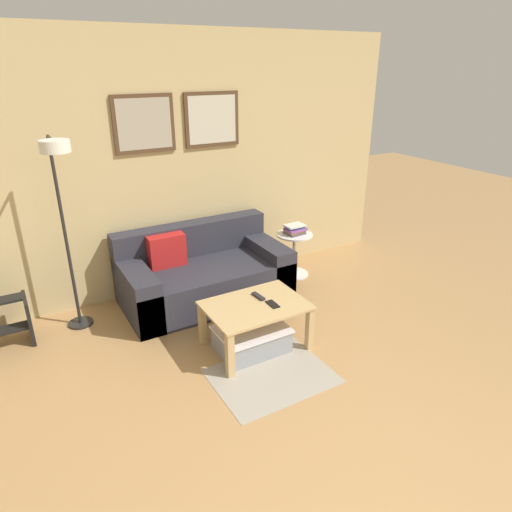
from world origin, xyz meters
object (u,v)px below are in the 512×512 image
at_px(storage_bin, 252,339).
at_px(cell_phone, 273,304).
at_px(coffee_table, 256,312).
at_px(book_stack, 295,229).
at_px(couch, 203,275).
at_px(floor_lamp, 61,196).
at_px(step_stool, 1,323).
at_px(remote_control, 258,296).
at_px(side_table, 294,250).

height_order(storage_bin, cell_phone, cell_phone).
height_order(coffee_table, book_stack, book_stack).
xyz_separation_m(coffee_table, book_stack, (1.09, 1.03, 0.22)).
relative_size(coffee_table, storage_bin, 1.42).
height_order(couch, cell_phone, couch).
xyz_separation_m(floor_lamp, cell_phone, (1.35, -0.97, -0.87)).
height_order(book_stack, step_stool, book_stack).
height_order(couch, remote_control, couch).
bearing_deg(side_table, coffee_table, -136.79).
xyz_separation_m(storage_bin, side_table, (1.14, 1.06, 0.19)).
distance_m(floor_lamp, cell_phone, 1.88).
bearing_deg(book_stack, step_stool, 178.84).
bearing_deg(remote_control, step_stool, 147.87).
distance_m(side_table, book_stack, 0.25).
height_order(side_table, step_stool, side_table).
distance_m(book_stack, cell_phone, 1.47).
height_order(couch, storage_bin, couch).
height_order(side_table, remote_control, side_table).
relative_size(book_stack, remote_control, 1.58).
xyz_separation_m(remote_control, step_stool, (-1.94, 0.99, -0.19)).
bearing_deg(side_table, floor_lamp, -177.02).
relative_size(cell_phone, step_stool, 0.31).
height_order(storage_bin, step_stool, step_stool).
height_order(floor_lamp, remote_control, floor_lamp).
bearing_deg(storage_bin, cell_phone, -12.14).
height_order(coffee_table, cell_phone, cell_phone).
xyz_separation_m(storage_bin, cell_phone, (0.18, -0.04, 0.30)).
bearing_deg(step_stool, coffee_table, -30.35).
bearing_deg(remote_control, side_table, 37.65).
xyz_separation_m(couch, side_table, (1.11, 0.01, 0.04)).
height_order(storage_bin, book_stack, book_stack).
bearing_deg(side_table, step_stool, 178.71).
xyz_separation_m(book_stack, remote_control, (-1.01, -0.93, -0.13)).
height_order(couch, floor_lamp, floor_lamp).
height_order(floor_lamp, cell_phone, floor_lamp).
height_order(couch, side_table, couch).
bearing_deg(floor_lamp, coffee_table, -36.06).
xyz_separation_m(side_table, book_stack, (0.01, 0.01, 0.25)).
bearing_deg(book_stack, couch, -179.37).
relative_size(storage_bin, floor_lamp, 0.34).
relative_size(coffee_table, cell_phone, 5.89).
relative_size(storage_bin, cell_phone, 4.15).
height_order(remote_control, cell_phone, remote_control).
relative_size(storage_bin, side_table, 1.18).
xyz_separation_m(coffee_table, step_stool, (-1.85, 1.09, -0.11)).
bearing_deg(side_table, storage_bin, -137.32).
relative_size(remote_control, step_stool, 0.33).
bearing_deg(cell_phone, remote_control, 103.61).
relative_size(floor_lamp, side_table, 3.50).
distance_m(couch, step_stool, 1.83).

